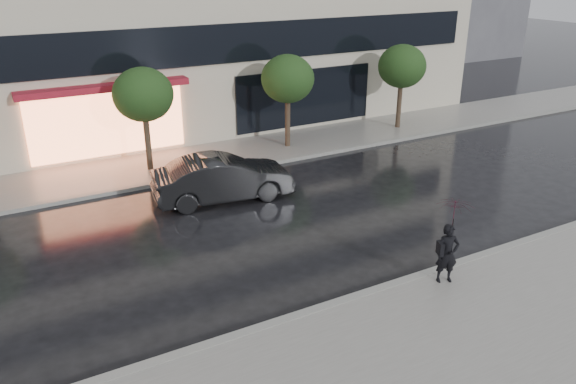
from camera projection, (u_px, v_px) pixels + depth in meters
ground at (371, 269)px, 14.77m from camera, size 120.00×120.00×0.00m
sidewalk_near at (462, 334)px, 12.12m from camera, size 60.00×4.50×0.12m
sidewalk_far at (221, 156)px, 23.03m from camera, size 60.00×3.50×0.12m
curb_near at (396, 285)px, 13.93m from camera, size 60.00×0.25×0.14m
curb_far at (238, 169)px, 21.61m from camera, size 60.00×0.25×0.14m
tree_mid_west at (145, 96)px, 20.44m from camera, size 2.20×2.20×3.99m
tree_mid_east at (289, 80)px, 23.12m from camera, size 2.20×2.20×3.99m
tree_far_east at (403, 68)px, 25.79m from camera, size 2.20×2.20×3.99m
parked_car at (223, 178)px, 18.76m from camera, size 4.83×2.21×1.53m
pedestrian_with_umbrella at (452, 229)px, 13.46m from camera, size 1.15×1.16×2.19m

